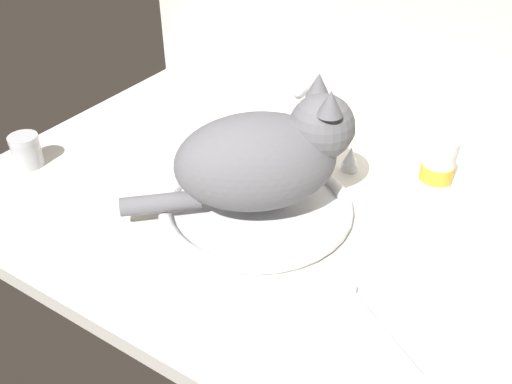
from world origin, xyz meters
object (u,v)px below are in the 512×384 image
Objects in this scene: faucet at (312,129)px; pill_bottle at (438,165)px; sink_basin at (256,206)px; metal_jar at (26,151)px; toothbrush at (378,324)px; cat at (268,156)px.

faucet is 24.63cm from pill_bottle.
sink_basin is 47.65cm from metal_jar.
faucet reaches higher than toothbrush.
cat is (1.50, 1.40, 10.06)cm from sink_basin.
toothbrush is (26.91, -14.77, -10.42)cm from cat.
sink_basin is at bearing -90.00° from faucet.
cat reaches higher than metal_jar.
pill_bottle is (24.19, 24.42, 3.74)cm from sink_basin.
metal_jar is at bearing -165.85° from sink_basin.
cat is 32.42cm from toothbrush.
toothbrush is at bearing -49.87° from faucet.
sink_basin is 1.00× the size of cat.
metal_jar is 0.40× the size of toothbrush.
sink_basin is 10.26cm from cat.
faucet is at bearing 34.71° from metal_jar.
pill_bottle reaches higher than toothbrush.
cat is 50.00cm from metal_jar.
sink_basin is at bearing -134.73° from pill_bottle.
toothbrush is (28.41, -13.37, -0.36)cm from sink_basin.
pill_bottle is 79.05cm from metal_jar.
metal_jar is 74.63cm from toothbrush.
toothbrush is at bearing -25.20° from sink_basin.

